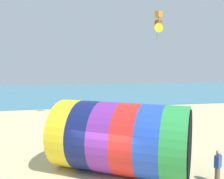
{
  "coord_description": "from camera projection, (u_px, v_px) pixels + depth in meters",
  "views": [
    {
      "loc": [
        -1.71,
        -10.63,
        5.56
      ],
      "look_at": [
        1.37,
        3.61,
        4.17
      ],
      "focal_mm": 40.0,
      "sensor_mm": 36.0,
      "label": 1
    }
  ],
  "objects": [
    {
      "name": "kite_orange_box",
      "position": [
        158.0,
        19.0,
        26.84
      ],
      "size": [
        0.77,
        0.77,
        1.67
      ],
      "color": "orange"
    },
    {
      "name": "kite_yellow_delta",
      "position": [
        157.0,
        29.0,
        19.98
      ],
      "size": [
        0.74,
        0.78,
        1.4
      ],
      "color": "yellow"
    },
    {
      "name": "giant_inflatable_tube",
      "position": [
        121.0,
        138.0,
        12.9
      ],
      "size": [
        7.75,
        6.79,
        3.67
      ],
      "color": "yellow",
      "rests_on": "ground"
    },
    {
      "name": "kite_handler",
      "position": [
        218.0,
        167.0,
        11.75
      ],
      "size": [
        0.42,
        0.37,
        1.61
      ],
      "color": "#726651",
      "rests_on": "ground"
    },
    {
      "name": "bystander_near_water",
      "position": [
        171.0,
        119.0,
        22.44
      ],
      "size": [
        0.28,
        0.39,
        1.54
      ],
      "color": "#726651",
      "rests_on": "ground"
    },
    {
      "name": "sea",
      "position": [
        67.0,
        92.0,
        51.91
      ],
      "size": [
        120.0,
        40.0,
        0.1
      ],
      "primitive_type": "cube",
      "color": "teal",
      "rests_on": "ground"
    }
  ]
}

